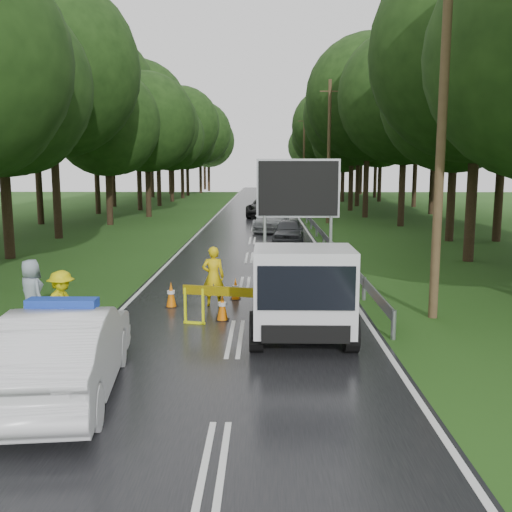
{
  "coord_description": "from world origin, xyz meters",
  "views": [
    {
      "loc": [
        0.68,
        -12.93,
        4.0
      ],
      "look_at": [
        0.42,
        4.3,
        1.3
      ],
      "focal_mm": 40.0,
      "sensor_mm": 36.0,
      "label": 1
    }
  ],
  "objects_px": {
    "queue_car_first": "(289,231)",
    "queue_car_second": "(272,219)",
    "barrier": "(230,297)",
    "work_truck": "(300,287)",
    "civilian": "(274,278)",
    "officer": "(213,277)",
    "queue_car_fourth": "(267,203)",
    "queue_car_third": "(266,207)",
    "police_sedan": "(65,352)"
  },
  "relations": [
    {
      "from": "barrier",
      "to": "work_truck",
      "type": "bearing_deg",
      "value": -2.9
    },
    {
      "from": "officer",
      "to": "work_truck",
      "type": "bearing_deg",
      "value": 129.97
    },
    {
      "from": "barrier",
      "to": "queue_car_fourth",
      "type": "height_order",
      "value": "queue_car_fourth"
    },
    {
      "from": "officer",
      "to": "barrier",
      "type": "bearing_deg",
      "value": 104.13
    },
    {
      "from": "police_sedan",
      "to": "barrier",
      "type": "bearing_deg",
      "value": -127.51
    },
    {
      "from": "barrier",
      "to": "queue_car_fourth",
      "type": "bearing_deg",
      "value": 100.64
    },
    {
      "from": "queue_car_third",
      "to": "barrier",
      "type": "bearing_deg",
      "value": -84.64
    },
    {
      "from": "queue_car_third",
      "to": "civilian",
      "type": "bearing_deg",
      "value": -82.62
    },
    {
      "from": "officer",
      "to": "queue_car_fourth",
      "type": "distance_m",
      "value": 35.71
    },
    {
      "from": "police_sedan",
      "to": "queue_car_third",
      "type": "xyz_separation_m",
      "value": [
        3.6,
        36.24,
        0.01
      ]
    },
    {
      "from": "civilian",
      "to": "officer",
      "type": "bearing_deg",
      "value": 168.62
    },
    {
      "from": "barrier",
      "to": "queue_car_third",
      "type": "bearing_deg",
      "value": 100.48
    },
    {
      "from": "queue_car_third",
      "to": "queue_car_second",
      "type": "bearing_deg",
      "value": -80.97
    },
    {
      "from": "officer",
      "to": "queue_car_second",
      "type": "height_order",
      "value": "officer"
    },
    {
      "from": "work_truck",
      "to": "queue_car_second",
      "type": "relative_size",
      "value": 1.06
    },
    {
      "from": "queue_car_fourth",
      "to": "queue_car_second",
      "type": "bearing_deg",
      "value": -92.05
    },
    {
      "from": "police_sedan",
      "to": "barrier",
      "type": "height_order",
      "value": "police_sedan"
    },
    {
      "from": "barrier",
      "to": "queue_car_first",
      "type": "xyz_separation_m",
      "value": [
        2.12,
        15.95,
        -0.13
      ]
    },
    {
      "from": "queue_car_second",
      "to": "barrier",
      "type": "bearing_deg",
      "value": -87.09
    },
    {
      "from": "queue_car_fourth",
      "to": "civilian",
      "type": "bearing_deg",
      "value": -92.86
    },
    {
      "from": "work_truck",
      "to": "civilian",
      "type": "bearing_deg",
      "value": 104.45
    },
    {
      "from": "officer",
      "to": "queue_car_fourth",
      "type": "height_order",
      "value": "officer"
    },
    {
      "from": "police_sedan",
      "to": "queue_car_first",
      "type": "relative_size",
      "value": 1.32
    },
    {
      "from": "queue_car_third",
      "to": "queue_car_fourth",
      "type": "bearing_deg",
      "value": 96.37
    },
    {
      "from": "officer",
      "to": "queue_car_first",
      "type": "distance_m",
      "value": 14.09
    },
    {
      "from": "work_truck",
      "to": "queue_car_third",
      "type": "bearing_deg",
      "value": 91.52
    },
    {
      "from": "queue_car_second",
      "to": "queue_car_third",
      "type": "xyz_separation_m",
      "value": [
        -0.33,
        9.85,
        0.09
      ]
    },
    {
      "from": "queue_car_first",
      "to": "queue_car_third",
      "type": "xyz_separation_m",
      "value": [
        -1.14,
        15.85,
        0.17
      ]
    },
    {
      "from": "work_truck",
      "to": "police_sedan",
      "type": "bearing_deg",
      "value": -137.39
    },
    {
      "from": "queue_car_first",
      "to": "queue_car_second",
      "type": "xyz_separation_m",
      "value": [
        -0.81,
        6.0,
        0.07
      ]
    },
    {
      "from": "police_sedan",
      "to": "queue_car_second",
      "type": "xyz_separation_m",
      "value": [
        3.93,
        26.38,
        -0.09
      ]
    },
    {
      "from": "barrier",
      "to": "queue_car_first",
      "type": "relative_size",
      "value": 0.64
    },
    {
      "from": "queue_car_first",
      "to": "queue_car_third",
      "type": "bearing_deg",
      "value": 99.85
    },
    {
      "from": "work_truck",
      "to": "queue_car_first",
      "type": "xyz_separation_m",
      "value": [
        0.4,
        16.42,
        -0.48
      ]
    },
    {
      "from": "police_sedan",
      "to": "officer",
      "type": "distance_m",
      "value": 6.87
    },
    {
      "from": "civilian",
      "to": "queue_car_fourth",
      "type": "relative_size",
      "value": 0.4
    },
    {
      "from": "work_truck",
      "to": "queue_car_third",
      "type": "distance_m",
      "value": 32.28
    },
    {
      "from": "barrier",
      "to": "civilian",
      "type": "distance_m",
      "value": 2.22
    },
    {
      "from": "officer",
      "to": "queue_car_third",
      "type": "bearing_deg",
      "value": -95.0
    },
    {
      "from": "work_truck",
      "to": "barrier",
      "type": "distance_m",
      "value": 1.81
    },
    {
      "from": "queue_car_third",
      "to": "queue_car_fourth",
      "type": "distance_m",
      "value": 6.0
    },
    {
      "from": "barrier",
      "to": "queue_car_third",
      "type": "height_order",
      "value": "queue_car_third"
    },
    {
      "from": "police_sedan",
      "to": "queue_car_first",
      "type": "xyz_separation_m",
      "value": [
        4.74,
        20.38,
        -0.16
      ]
    },
    {
      "from": "police_sedan",
      "to": "barrier",
      "type": "relative_size",
      "value": 2.05
    },
    {
      "from": "officer",
      "to": "queue_car_fourth",
      "type": "relative_size",
      "value": 0.39
    },
    {
      "from": "police_sedan",
      "to": "work_truck",
      "type": "height_order",
      "value": "work_truck"
    },
    {
      "from": "police_sedan",
      "to": "work_truck",
      "type": "relative_size",
      "value": 0.96
    },
    {
      "from": "civilian",
      "to": "queue_car_fourth",
      "type": "bearing_deg",
      "value": 86.14
    },
    {
      "from": "civilian",
      "to": "queue_car_second",
      "type": "relative_size",
      "value": 0.36
    },
    {
      "from": "work_truck",
      "to": "officer",
      "type": "bearing_deg",
      "value": 132.1
    }
  ]
}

